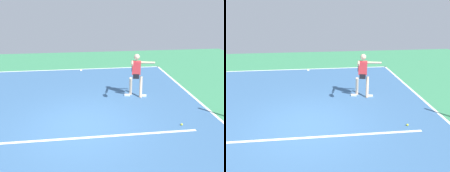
% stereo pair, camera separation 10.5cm
% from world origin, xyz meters
% --- Properties ---
extents(ground_plane, '(22.79, 22.79, 0.00)m').
position_xyz_m(ground_plane, '(0.00, 0.00, 0.00)').
color(ground_plane, '#388456').
extents(court_surface, '(9.32, 13.24, 0.00)m').
position_xyz_m(court_surface, '(0.00, 0.00, 0.00)').
color(court_surface, '#38608E').
rests_on(court_surface, ground_plane).
extents(court_line_baseline_near, '(9.32, 0.10, 0.01)m').
position_xyz_m(court_line_baseline_near, '(0.00, -6.57, 0.00)').
color(court_line_baseline_near, white).
rests_on(court_line_baseline_near, ground_plane).
extents(court_line_sideline_left, '(0.10, 13.24, 0.01)m').
position_xyz_m(court_line_sideline_left, '(-4.61, 0.00, 0.00)').
color(court_line_sideline_left, white).
rests_on(court_line_sideline_left, ground_plane).
extents(court_line_service, '(6.99, 0.10, 0.01)m').
position_xyz_m(court_line_service, '(0.00, 0.70, 0.00)').
color(court_line_service, white).
rests_on(court_line_service, ground_plane).
extents(court_line_centre_mark, '(0.10, 0.30, 0.01)m').
position_xyz_m(court_line_centre_mark, '(0.00, -6.37, 0.00)').
color(court_line_centre_mark, white).
rests_on(court_line_centre_mark, ground_plane).
extents(tennis_player, '(1.17, 1.22, 1.80)m').
position_xyz_m(tennis_player, '(-2.24, -2.17, 1.03)').
color(tennis_player, beige).
rests_on(tennis_player, ground_plane).
extents(tennis_ball_near_service_line, '(0.07, 0.07, 0.07)m').
position_xyz_m(tennis_ball_near_service_line, '(-3.18, 0.36, 0.03)').
color(tennis_ball_near_service_line, yellow).
rests_on(tennis_ball_near_service_line, ground_plane).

